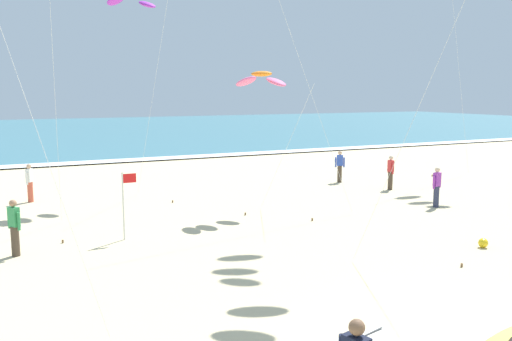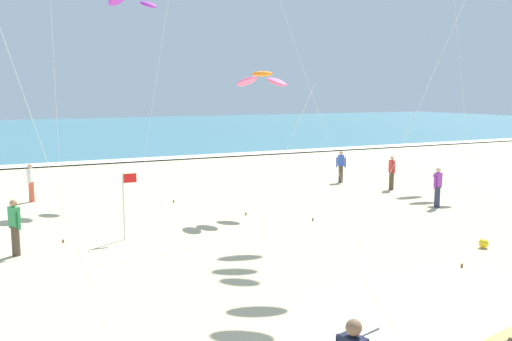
# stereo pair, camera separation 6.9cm
# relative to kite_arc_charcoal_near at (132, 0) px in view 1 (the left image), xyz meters

# --- Properties ---
(ocean_water) EXTENTS (160.00, 60.00, 0.08)m
(ocean_water) POSITION_rel_kite_arc_charcoal_near_xyz_m (1.49, 41.54, -8.25)
(ocean_water) COLOR teal
(ocean_water) RESTS_ON ground
(shoreline_foam) EXTENTS (160.00, 1.74, 0.01)m
(shoreline_foam) POSITION_rel_kite_arc_charcoal_near_xyz_m (1.49, 11.84, -8.21)
(shoreline_foam) COLOR white
(shoreline_foam) RESTS_ON ocean_water
(kite_arc_charcoal_near) EXTENTS (2.34, 3.16, 8.61)m
(kite_arc_charcoal_near) POSITION_rel_kite_arc_charcoal_near_xyz_m (0.00, 0.00, 0.00)
(kite_arc_charcoal_near) COLOR purple
(kite_arc_charcoal_near) RESTS_ON ground
(kite_arc_amber_high) EXTENTS (2.32, 3.31, 5.27)m
(kite_arc_amber_high) POSITION_rel_kite_arc_charcoal_near_xyz_m (3.58, -5.00, -3.33)
(kite_arc_amber_high) COLOR pink
(kite_arc_amber_high) RESTS_ON ground
(bystander_blue_top) EXTENTS (0.43, 0.33, 1.59)m
(bystander_blue_top) POSITION_rel_kite_arc_charcoal_near_xyz_m (9.92, -1.10, -7.48)
(bystander_blue_top) COLOR #4C3D2D
(bystander_blue_top) RESTS_ON ground
(bystander_white_top) EXTENTS (0.32, 0.44, 1.59)m
(bystander_white_top) POSITION_rel_kite_arc_charcoal_near_xyz_m (-4.35, 0.41, -7.48)
(bystander_white_top) COLOR #D8593F
(bystander_white_top) RESTS_ON ground
(bystander_green_top) EXTENTS (0.32, 0.43, 1.59)m
(bystander_green_top) POSITION_rel_kite_arc_charcoal_near_xyz_m (-5.22, -7.40, -7.48)
(bystander_green_top) COLOR #4C3D2D
(bystander_green_top) RESTS_ON ground
(bystander_purple_top) EXTENTS (0.49, 0.25, 1.59)m
(bystander_purple_top) POSITION_rel_kite_arc_charcoal_near_xyz_m (9.93, -7.68, -7.48)
(bystander_purple_top) COLOR #2D334C
(bystander_purple_top) RESTS_ON ground
(bystander_red_top) EXTENTS (0.24, 0.49, 1.59)m
(bystander_red_top) POSITION_rel_kite_arc_charcoal_near_xyz_m (10.85, -3.83, -7.48)
(bystander_red_top) COLOR #4C3D2D
(bystander_red_top) RESTS_ON ground
(lifeguard_flag) EXTENTS (0.45, 0.05, 2.10)m
(lifeguard_flag) POSITION_rel_kite_arc_charcoal_near_xyz_m (-2.10, -7.04, -7.03)
(lifeguard_flag) COLOR silver
(lifeguard_flag) RESTS_ON ground
(beach_ball) EXTENTS (0.28, 0.28, 0.28)m
(beach_ball) POSITION_rel_kite_arc_charcoal_near_xyz_m (7.05, -12.50, -8.15)
(beach_ball) COLOR yellow
(beach_ball) RESTS_ON ground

